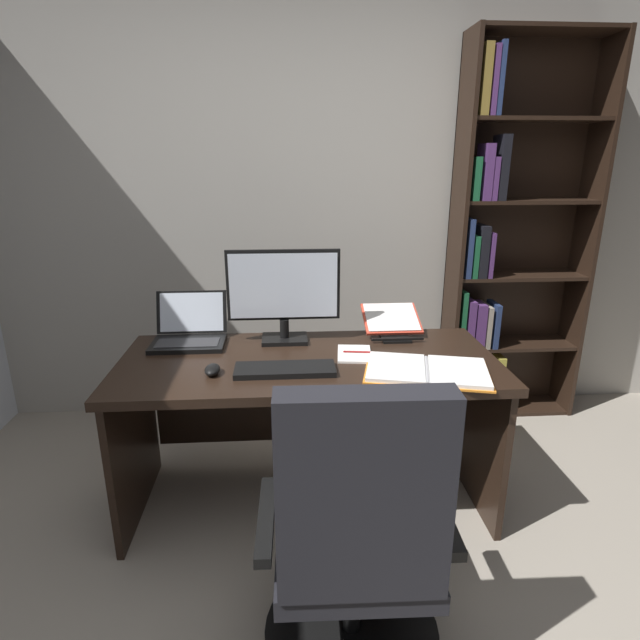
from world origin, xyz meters
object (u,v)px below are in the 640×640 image
bookshelf (504,252)px  desk (308,392)px  office_chair (357,554)px  pen (359,352)px  notepad (354,354)px  monitor (284,295)px  computer_mouse (212,370)px  laptop (189,333)px  open_binder (427,370)px  keyboard (285,370)px  reading_stand_with_book (392,321)px

bookshelf → desk: bearing=-147.1°
office_chair → pen: size_ratio=7.43×
office_chair → notepad: 0.94m
office_chair → monitor: bearing=102.2°
computer_mouse → laptop: bearing=112.1°
office_chair → bookshelf: bearing=58.3°
open_binder → laptop: bearing=170.8°
laptop → open_binder: 1.14m
office_chair → pen: (0.13, 0.89, 0.32)m
keyboard → pen: size_ratio=3.00×
bookshelf → pen: bookshelf is taller
keyboard → office_chair: bearing=-73.5°
monitor → reading_stand_with_book: monitor is taller
pen → desk: bearing=168.9°
keyboard → computer_mouse: computer_mouse is taller
laptop → bookshelf: bearing=19.2°
keyboard → pen: 0.38m
office_chair → laptop: 1.34m
office_chair → monitor: monitor is taller
keyboard → open_binder: size_ratio=0.74×
desk → bookshelf: bearing=32.9°
monitor → open_binder: 0.77m
desk → open_binder: 0.59m
office_chair → laptop: bearing=122.7°
open_binder → pen: bearing=152.2°
pen → open_binder: bearing=-41.4°
laptop → keyboard: (0.46, -0.39, -0.04)m
reading_stand_with_book → computer_mouse: bearing=-151.5°
office_chair → laptop: (-0.67, 1.10, 0.35)m
bookshelf → keyboard: bookshelf is taller
desk → pen: (0.23, -0.05, 0.22)m
desk → notepad: size_ratio=8.01×
laptop → reading_stand_with_book: 1.01m
laptop → office_chair: bearing=-58.8°
computer_mouse → office_chair: bearing=-54.3°
monitor → pen: 0.45m
office_chair → reading_stand_with_book: size_ratio=3.51×
desk → office_chair: size_ratio=1.62×
laptop → notepad: size_ratio=1.63×
monitor → reading_stand_with_book: 0.58m
keyboard → notepad: keyboard is taller
monitor → reading_stand_with_book: bearing=7.5°
reading_stand_with_book → pen: size_ratio=2.12×
monitor → notepad: monitor is taller
monitor → keyboard: 0.45m
desk → pen: size_ratio=12.02×
desk → computer_mouse: (-0.41, -0.22, 0.22)m
office_chair → keyboard: size_ratio=2.48×
desk → monitor: monitor is taller
office_chair → computer_mouse: 0.93m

